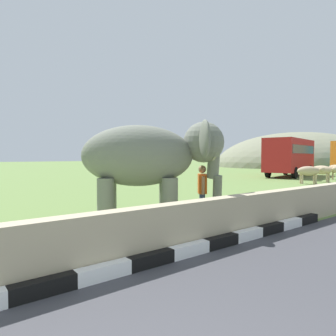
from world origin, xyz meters
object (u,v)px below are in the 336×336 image
(cow_far, at_px, (336,169))
(cow_near, at_px, (322,170))
(bus_red, at_px, (290,154))
(cow_mid, at_px, (309,171))
(elephant, at_px, (151,157))
(person_handler, at_px, (202,190))

(cow_far, bearing_deg, cow_near, -175.42)
(bus_red, xyz_separation_m, cow_mid, (-6.09, -4.94, -1.21))
(cow_near, height_order, cow_far, same)
(cow_near, distance_m, cow_mid, 2.18)
(elephant, bearing_deg, person_handler, -20.48)
(elephant, relative_size, cow_near, 2.08)
(cow_far, bearing_deg, cow_mid, -176.06)
(cow_mid, bearing_deg, bus_red, 39.03)
(elephant, xyz_separation_m, bus_red, (21.79, 8.35, 0.18))
(bus_red, relative_size, cow_mid, 5.05)
(person_handler, relative_size, cow_mid, 0.99)
(bus_red, height_order, cow_mid, bus_red)
(elephant, height_order, cow_far, elephant)
(person_handler, xyz_separation_m, bus_red, (20.32, 8.90, 1.15))
(cow_near, bearing_deg, person_handler, -166.03)
(person_handler, height_order, cow_mid, person_handler)
(person_handler, height_order, cow_far, person_handler)
(elephant, distance_m, cow_near, 18.25)
(elephant, bearing_deg, cow_far, 10.29)
(elephant, height_order, cow_mid, elephant)
(elephant, distance_m, cow_far, 21.05)
(cow_mid, bearing_deg, person_handler, -164.44)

